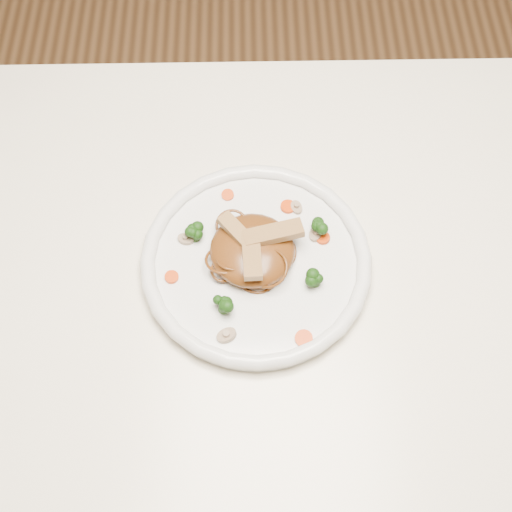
{
  "coord_description": "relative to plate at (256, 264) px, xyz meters",
  "views": [
    {
      "loc": [
        -0.06,
        -0.41,
        1.56
      ],
      "look_at": [
        -0.05,
        0.02,
        0.78
      ],
      "focal_mm": 48.04,
      "sensor_mm": 36.0,
      "label": 1
    }
  ],
  "objects": [
    {
      "name": "carrot_3",
      "position": [
        -0.04,
        0.1,
        0.01
      ],
      "size": [
        0.02,
        0.02,
        0.0
      ],
      "primitive_type": "cylinder",
      "rotation": [
        0.0,
        0.0,
        0.36
      ],
      "color": "#E23A08",
      "rests_on": "plate"
    },
    {
      "name": "broccoli_0",
      "position": [
        0.08,
        0.04,
        0.02
      ],
      "size": [
        0.03,
        0.03,
        0.03
      ],
      "primitive_type": null,
      "rotation": [
        0.0,
        0.0,
        0.15
      ],
      "color": "#17430E",
      "rests_on": "plate"
    },
    {
      "name": "mushroom_2",
      "position": [
        -0.09,
        0.03,
        0.01
      ],
      "size": [
        0.03,
        0.03,
        0.01
      ],
      "primitive_type": "cylinder",
      "rotation": [
        0.0,
        0.0,
        -0.31
      ],
      "color": "tan",
      "rests_on": "plate"
    },
    {
      "name": "noodle_mound",
      "position": [
        -0.0,
        0.01,
        0.02
      ],
      "size": [
        0.15,
        0.15,
        0.04
      ],
      "primitive_type": "ellipsoid",
      "rotation": [
        0.0,
        0.0,
        -0.36
      ],
      "color": "#623212",
      "rests_on": "plate"
    },
    {
      "name": "chicken_a",
      "position": [
        0.02,
        0.02,
        0.05
      ],
      "size": [
        0.08,
        0.04,
        0.01
      ],
      "primitive_type": "cube",
      "rotation": [
        0.0,
        0.0,
        0.22
      ],
      "color": "#A4854D",
      "rests_on": "noodle_mound"
    },
    {
      "name": "chicken_b",
      "position": [
        -0.02,
        0.02,
        0.04
      ],
      "size": [
        0.06,
        0.06,
        0.01
      ],
      "primitive_type": "cube",
      "rotation": [
        0.0,
        0.0,
        2.27
      ],
      "color": "#A4854D",
      "rests_on": "noodle_mound"
    },
    {
      "name": "carrot_2",
      "position": [
        0.09,
        0.03,
        0.01
      ],
      "size": [
        0.02,
        0.02,
        0.0
      ],
      "primitive_type": "cylinder",
      "rotation": [
        0.0,
        0.0,
        0.25
      ],
      "color": "#E23A08",
      "rests_on": "plate"
    },
    {
      "name": "mushroom_3",
      "position": [
        0.06,
        0.08,
        0.01
      ],
      "size": [
        0.03,
        0.03,
        0.01
      ],
      "primitive_type": "cylinder",
      "rotation": [
        0.0,
        0.0,
        1.9
      ],
      "color": "tan",
      "rests_on": "plate"
    },
    {
      "name": "carrot_4",
      "position": [
        0.06,
        -0.11,
        0.01
      ],
      "size": [
        0.03,
        0.03,
        0.0
      ],
      "primitive_type": "cylinder",
      "rotation": [
        0.0,
        0.0,
        0.18
      ],
      "color": "#E23A08",
      "rests_on": "plate"
    },
    {
      "name": "table",
      "position": [
        0.05,
        -0.02,
        -0.11
      ],
      "size": [
        1.2,
        0.8,
        0.75
      ],
      "color": "white",
      "rests_on": "ground"
    },
    {
      "name": "broccoli_1",
      "position": [
        -0.08,
        0.04,
        0.02
      ],
      "size": [
        0.03,
        0.03,
        0.03
      ],
      "primitive_type": null,
      "rotation": [
        0.0,
        0.0,
        0.09
      ],
      "color": "#17430E",
      "rests_on": "plate"
    },
    {
      "name": "mushroom_0",
      "position": [
        -0.04,
        -0.11,
        0.01
      ],
      "size": [
        0.03,
        0.03,
        0.01
      ],
      "primitive_type": "cylinder",
      "rotation": [
        0.0,
        0.0,
        0.45
      ],
      "color": "tan",
      "rests_on": "plate"
    },
    {
      "name": "broccoli_3",
      "position": [
        0.08,
        -0.03,
        0.02
      ],
      "size": [
        0.03,
        0.03,
        0.03
      ],
      "primitive_type": null,
      "rotation": [
        0.0,
        0.0,
        -0.04
      ],
      "color": "#17430E",
      "rests_on": "plate"
    },
    {
      "name": "ground",
      "position": [
        0.05,
        -0.02,
        -0.76
      ],
      "size": [
        4.0,
        4.0,
        0.0
      ],
      "primitive_type": "plane",
      "color": "#51331B",
      "rests_on": "ground"
    },
    {
      "name": "carrot_0",
      "position": [
        0.05,
        0.08,
        0.01
      ],
      "size": [
        0.03,
        0.03,
        0.0
      ],
      "primitive_type": "cylinder",
      "rotation": [
        0.0,
        0.0,
        -0.32
      ],
      "color": "#E23A08",
      "rests_on": "plate"
    },
    {
      "name": "broccoli_2",
      "position": [
        -0.04,
        -0.07,
        0.02
      ],
      "size": [
        0.03,
        0.03,
        0.03
      ],
      "primitive_type": null,
      "rotation": [
        0.0,
        0.0,
        0.25
      ],
      "color": "#17430E",
      "rests_on": "plate"
    },
    {
      "name": "carrot_1",
      "position": [
        -0.11,
        -0.02,
        0.01
      ],
      "size": [
        0.02,
        0.02,
        0.0
      ],
      "primitive_type": "cylinder",
      "rotation": [
        0.0,
        0.0,
        0.34
      ],
      "color": "#E23A08",
      "rests_on": "plate"
    },
    {
      "name": "plate",
      "position": [
        0.0,
        0.0,
        0.0
      ],
      "size": [
        0.39,
        0.39,
        0.02
      ],
      "primitive_type": "cylinder",
      "rotation": [
        0.0,
        0.0,
        -0.38
      ],
      "color": "white",
      "rests_on": "table"
    },
    {
      "name": "chicken_c",
      "position": [
        -0.01,
        -0.01,
        0.04
      ],
      "size": [
        0.03,
        0.07,
        0.01
      ],
      "primitive_type": "cube",
      "rotation": [
        0.0,
        0.0,
        4.76
      ],
      "color": "#A4854D",
      "rests_on": "noodle_mound"
    },
    {
      "name": "mushroom_1",
      "position": [
        0.08,
        0.04,
        0.01
      ],
      "size": [
        0.03,
        0.03,
        0.01
      ],
      "primitive_type": "cylinder",
      "rotation": [
        0.0,
        0.0,
        1.25
      ],
      "color": "tan",
      "rests_on": "plate"
    }
  ]
}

